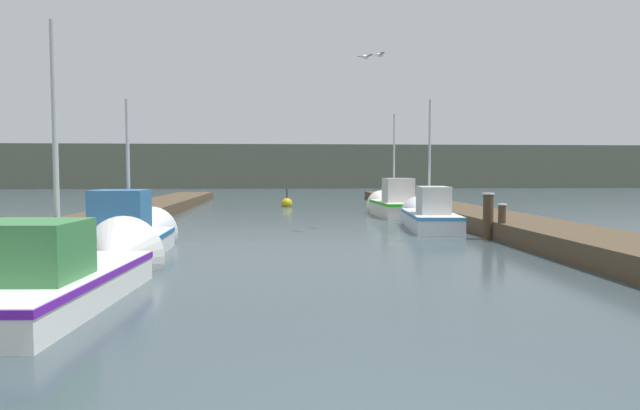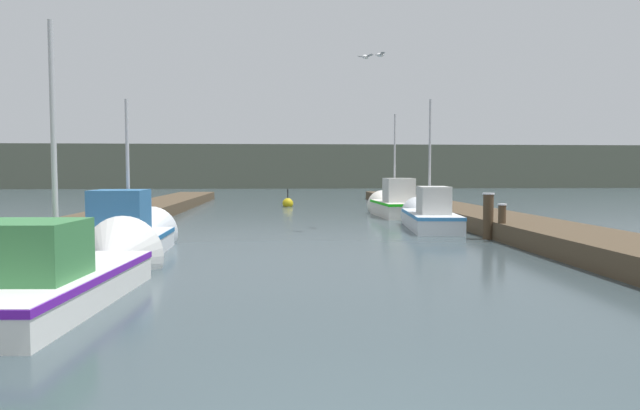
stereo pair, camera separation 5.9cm
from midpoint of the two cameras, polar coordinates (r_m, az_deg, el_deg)
The scene contains 12 objects.
dock_left at distance 20.40m, azimuth -20.37°, elevation -1.51°, with size 2.32×40.00×0.50m.
dock_right at distance 20.82m, azimuth 15.84°, elevation -1.33°, with size 2.32×40.00×0.50m.
distant_shore_ridge at distance 70.47m, azimuth -3.54°, elevation 3.82°, with size 120.00×16.00×4.86m.
fishing_boat_0 at distance 9.69m, azimuth -23.72°, elevation -6.12°, with size 1.99×5.46×4.65m.
fishing_boat_1 at distance 14.10m, azimuth -18.40°, elevation -2.87°, with size 1.62×4.56×4.04m.
fishing_boat_2 at distance 19.65m, azimuth 10.67°, elevation -0.99°, with size 1.89×5.13×4.70m.
fishing_boat_3 at distance 24.78m, azimuth 7.19°, elevation 0.09°, with size 1.60×4.88×4.70m.
mooring_piling_0 at distance 16.74m, azimuth 16.37°, elevation -1.05°, with size 0.33×0.33×1.31m.
mooring_piling_1 at distance 16.34m, azimuth 17.63°, elevation -1.67°, with size 0.24×0.24×1.03m.
channel_buoy at distance 30.99m, azimuth -3.38°, elevation 0.16°, with size 0.59×0.59×1.09m.
seagull_lead at distance 18.33m, azimuth 4.47°, elevation 14.56°, with size 0.47×0.47×0.12m.
seagull_1 at distance 19.45m, azimuth 5.93°, elevation 14.70°, with size 0.31×0.56×0.12m.
Camera 1 is at (-0.71, -3.50, 1.93)m, focal length 32.00 mm.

